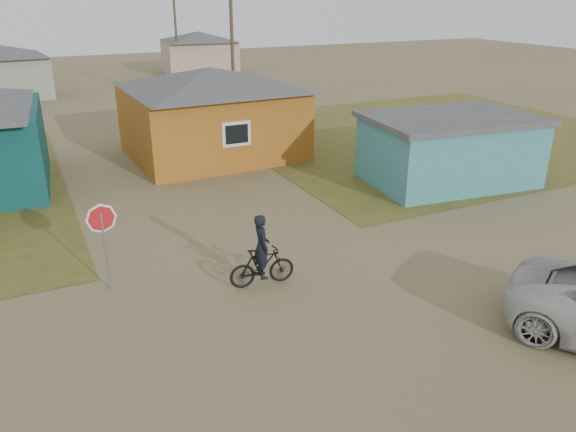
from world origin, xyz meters
The scene contains 9 objects.
ground centered at (0.00, 0.00, 0.00)m, with size 120.00×120.00×0.00m, color olive.
grass_ne centered at (14.00, 13.00, 0.01)m, with size 20.00×18.00×0.00m, color brown.
house_yellow centered at (2.50, 14.00, 2.00)m, with size 7.72×6.76×3.90m.
shed_turquoise centered at (9.50, 6.50, 1.31)m, with size 6.71×4.93×2.60m.
house_beige_east centered at (10.00, 40.00, 1.86)m, with size 6.95×6.05×3.60m.
utility_pole_near centered at (6.50, 22.00, 4.14)m, with size 1.40×0.20×8.00m.
utility_pole_far centered at (7.50, 38.00, 4.14)m, with size 1.40×0.20×8.00m.
stop_sign centered at (-3.79, 3.42, 1.70)m, with size 0.73×0.25×2.29m.
cyclist centered at (-0.26, 1.98, 0.70)m, with size 1.73×0.65×1.91m.
Camera 1 is at (-5.12, -9.68, 6.99)m, focal length 35.00 mm.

